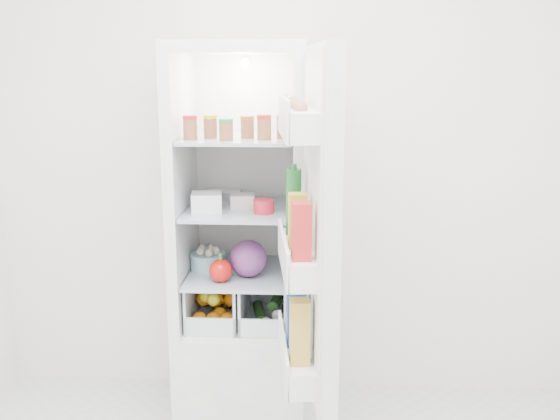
# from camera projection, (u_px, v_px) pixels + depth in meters

# --- Properties ---
(room_walls) EXTENTS (3.02, 3.02, 2.61)m
(room_walls) POSITION_uv_depth(u_px,v_px,m) (263.00, 108.00, 1.60)
(room_walls) COLOR white
(room_walls) RESTS_ON ground
(refrigerator) EXTENTS (0.60, 0.60, 1.80)m
(refrigerator) POSITION_uv_depth(u_px,v_px,m) (244.00, 283.00, 3.03)
(refrigerator) COLOR silver
(refrigerator) RESTS_ON ground
(shelf_low) EXTENTS (0.49, 0.53, 0.01)m
(shelf_low) POSITION_uv_depth(u_px,v_px,m) (242.00, 273.00, 2.96)
(shelf_low) COLOR #A1AFBD
(shelf_low) RESTS_ON refrigerator
(shelf_mid) EXTENTS (0.49, 0.53, 0.02)m
(shelf_mid) POSITION_uv_depth(u_px,v_px,m) (241.00, 209.00, 2.89)
(shelf_mid) COLOR #A1AFBD
(shelf_mid) RESTS_ON refrigerator
(shelf_top) EXTENTS (0.49, 0.53, 0.02)m
(shelf_top) POSITION_uv_depth(u_px,v_px,m) (240.00, 138.00, 2.81)
(shelf_top) COLOR #A1AFBD
(shelf_top) RESTS_ON refrigerator
(crisper_left) EXTENTS (0.23, 0.46, 0.22)m
(crisper_left) POSITION_uv_depth(u_px,v_px,m) (217.00, 298.00, 2.99)
(crisper_left) COLOR silver
(crisper_left) RESTS_ON refrigerator
(crisper_right) EXTENTS (0.23, 0.46, 0.22)m
(crisper_right) POSITION_uv_depth(u_px,v_px,m) (268.00, 299.00, 2.98)
(crisper_right) COLOR silver
(crisper_right) RESTS_ON refrigerator
(condiment_jars) EXTENTS (0.46, 0.16, 0.08)m
(condiment_jars) POSITION_uv_depth(u_px,v_px,m) (237.00, 129.00, 2.69)
(condiment_jars) COLOR #B21919
(condiment_jars) RESTS_ON shelf_top
(squeeze_bottle) EXTENTS (0.06, 0.06, 0.18)m
(squeeze_bottle) POSITION_uv_depth(u_px,v_px,m) (282.00, 113.00, 2.94)
(squeeze_bottle) COLOR silver
(squeeze_bottle) RESTS_ON shelf_top
(tub_white) EXTENTS (0.15, 0.15, 0.09)m
(tub_white) POSITION_uv_depth(u_px,v_px,m) (207.00, 202.00, 2.80)
(tub_white) COLOR white
(tub_white) RESTS_ON shelf_mid
(tub_cream) EXTENTS (0.12, 0.12, 0.06)m
(tub_cream) POSITION_uv_depth(u_px,v_px,m) (243.00, 201.00, 2.88)
(tub_cream) COLOR beige
(tub_cream) RESTS_ON shelf_mid
(tin_red) EXTENTS (0.12, 0.12, 0.06)m
(tin_red) POSITION_uv_depth(u_px,v_px,m) (264.00, 206.00, 2.77)
(tin_red) COLOR red
(tin_red) RESTS_ON shelf_mid
(foil_tray) EXTENTS (0.17, 0.13, 0.04)m
(foil_tray) POSITION_uv_depth(u_px,v_px,m) (224.00, 195.00, 3.07)
(foil_tray) COLOR silver
(foil_tray) RESTS_ON shelf_mid
(red_cabbage) EXTENTS (0.17, 0.17, 0.17)m
(red_cabbage) POSITION_uv_depth(u_px,v_px,m) (249.00, 258.00, 2.87)
(red_cabbage) COLOR #4F1B4E
(red_cabbage) RESTS_ON shelf_low
(bell_pepper) EXTENTS (0.10, 0.10, 0.10)m
(bell_pepper) POSITION_uv_depth(u_px,v_px,m) (221.00, 271.00, 2.80)
(bell_pepper) COLOR red
(bell_pepper) RESTS_ON shelf_low
(mushroom_bowl) EXTENTS (0.20, 0.20, 0.08)m
(mushroom_bowl) POSITION_uv_depth(u_px,v_px,m) (208.00, 261.00, 2.98)
(mushroom_bowl) COLOR #91C6D8
(mushroom_bowl) RESTS_ON shelf_low
(citrus_pile) EXTENTS (0.20, 0.31, 0.16)m
(citrus_pile) POSITION_uv_depth(u_px,v_px,m) (217.00, 305.00, 2.98)
(citrus_pile) COLOR orange
(citrus_pile) RESTS_ON refrigerator
(veg_pile) EXTENTS (0.16, 0.30, 0.10)m
(veg_pile) POSITION_uv_depth(u_px,v_px,m) (269.00, 308.00, 2.99)
(veg_pile) COLOR #184517
(veg_pile) RESTS_ON refrigerator
(fridge_door) EXTENTS (0.23, 0.60, 1.30)m
(fridge_door) POSITION_uv_depth(u_px,v_px,m) (313.00, 233.00, 2.30)
(fridge_door) COLOR silver
(fridge_door) RESTS_ON refrigerator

